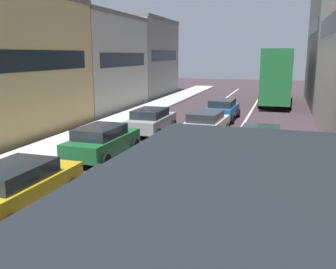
{
  "coord_description": "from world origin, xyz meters",
  "views": [
    {
      "loc": [
        4.11,
        -1.32,
        4.61
      ],
      "look_at": [
        0.0,
        12.0,
        1.6
      ],
      "focal_mm": 39.87,
      "sensor_mm": 36.0,
      "label": 1
    }
  ],
  "objects_px": {
    "sedan_left_lane_third": "(102,141)",
    "sedan_centre_lane_fifth": "(223,109)",
    "hatchback_centre_lane_third": "(176,150)",
    "bus_mid_queue_primary": "(277,74)",
    "sedan_centre_lane_second": "(110,202)",
    "sedan_left_lane_fourth": "(151,120)",
    "wagon_left_lane_second": "(17,186)",
    "coupe_centre_lane_fourth": "(206,124)",
    "wagon_right_lane_far": "(259,143)",
    "sedan_right_lane_behind_truck": "(258,187)"
  },
  "relations": [
    {
      "from": "hatchback_centre_lane_third",
      "to": "coupe_centre_lane_fourth",
      "type": "bearing_deg",
      "value": -0.31
    },
    {
      "from": "bus_mid_queue_primary",
      "to": "sedan_centre_lane_second",
      "type": "bearing_deg",
      "value": 172.78
    },
    {
      "from": "wagon_left_lane_second",
      "to": "coupe_centre_lane_fourth",
      "type": "bearing_deg",
      "value": -15.27
    },
    {
      "from": "sedan_centre_lane_second",
      "to": "coupe_centre_lane_fourth",
      "type": "relative_size",
      "value": 1.0
    },
    {
      "from": "sedan_left_lane_fourth",
      "to": "bus_mid_queue_primary",
      "type": "distance_m",
      "value": 17.33
    },
    {
      "from": "hatchback_centre_lane_third",
      "to": "bus_mid_queue_primary",
      "type": "distance_m",
      "value": 22.41
    },
    {
      "from": "hatchback_centre_lane_third",
      "to": "wagon_right_lane_far",
      "type": "bearing_deg",
      "value": -54.29
    },
    {
      "from": "sedan_left_lane_third",
      "to": "sedan_left_lane_fourth",
      "type": "relative_size",
      "value": 1.01
    },
    {
      "from": "wagon_left_lane_second",
      "to": "sedan_centre_lane_fifth",
      "type": "height_order",
      "value": "same"
    },
    {
      "from": "sedan_centre_lane_second",
      "to": "sedan_left_lane_fourth",
      "type": "relative_size",
      "value": 1.02
    },
    {
      "from": "sedan_centre_lane_fifth",
      "to": "wagon_right_lane_far",
      "type": "bearing_deg",
      "value": -160.96
    },
    {
      "from": "sedan_left_lane_third",
      "to": "coupe_centre_lane_fourth",
      "type": "xyz_separation_m",
      "value": [
        3.62,
        5.57,
        0.0
      ]
    },
    {
      "from": "bus_mid_queue_primary",
      "to": "hatchback_centre_lane_third",
      "type": "bearing_deg",
      "value": 171.26
    },
    {
      "from": "sedan_centre_lane_second",
      "to": "sedan_right_lane_behind_truck",
      "type": "relative_size",
      "value": 1.02
    },
    {
      "from": "sedan_centre_lane_second",
      "to": "hatchback_centre_lane_third",
      "type": "distance_m",
      "value": 5.76
    },
    {
      "from": "sedan_centre_lane_second",
      "to": "sedan_left_lane_fourth",
      "type": "xyz_separation_m",
      "value": [
        -3.13,
        11.97,
        0.0
      ]
    },
    {
      "from": "wagon_left_lane_second",
      "to": "sedan_centre_lane_fifth",
      "type": "bearing_deg",
      "value": -9.89
    },
    {
      "from": "hatchback_centre_lane_third",
      "to": "sedan_left_lane_fourth",
      "type": "distance_m",
      "value": 7.02
    },
    {
      "from": "sedan_centre_lane_second",
      "to": "hatchback_centre_lane_third",
      "type": "xyz_separation_m",
      "value": [
        0.15,
        5.76,
        0.0
      ]
    },
    {
      "from": "wagon_left_lane_second",
      "to": "sedan_left_lane_fourth",
      "type": "distance_m",
      "value": 11.69
    },
    {
      "from": "sedan_left_lane_third",
      "to": "wagon_right_lane_far",
      "type": "bearing_deg",
      "value": -73.82
    },
    {
      "from": "bus_mid_queue_primary",
      "to": "sedan_left_lane_third",
      "type": "bearing_deg",
      "value": 162.02
    },
    {
      "from": "sedan_left_lane_third",
      "to": "coupe_centre_lane_fourth",
      "type": "bearing_deg",
      "value": -31.25
    },
    {
      "from": "hatchback_centre_lane_third",
      "to": "coupe_centre_lane_fourth",
      "type": "relative_size",
      "value": 0.98
    },
    {
      "from": "sedan_left_lane_third",
      "to": "sedan_left_lane_fourth",
      "type": "height_order",
      "value": "same"
    },
    {
      "from": "sedan_left_lane_third",
      "to": "bus_mid_queue_primary",
      "type": "bearing_deg",
      "value": -16.29
    },
    {
      "from": "sedan_left_lane_third",
      "to": "bus_mid_queue_primary",
      "type": "distance_m",
      "value": 22.71
    },
    {
      "from": "coupe_centre_lane_fourth",
      "to": "sedan_centre_lane_fifth",
      "type": "distance_m",
      "value": 6.0
    },
    {
      "from": "sedan_right_lane_behind_truck",
      "to": "wagon_right_lane_far",
      "type": "distance_m",
      "value": 5.79
    },
    {
      "from": "wagon_right_lane_far",
      "to": "sedan_left_lane_third",
      "type": "bearing_deg",
      "value": 106.39
    },
    {
      "from": "coupe_centre_lane_fourth",
      "to": "sedan_left_lane_fourth",
      "type": "distance_m",
      "value": 3.31
    },
    {
      "from": "sedan_right_lane_behind_truck",
      "to": "bus_mid_queue_primary",
      "type": "bearing_deg",
      "value": 0.33
    },
    {
      "from": "hatchback_centre_lane_third",
      "to": "sedan_left_lane_fourth",
      "type": "bearing_deg",
      "value": 27.85
    },
    {
      "from": "sedan_centre_lane_second",
      "to": "sedan_centre_lane_fifth",
      "type": "xyz_separation_m",
      "value": [
        0.15,
        17.88,
        0.0
      ]
    },
    {
      "from": "sedan_right_lane_behind_truck",
      "to": "bus_mid_queue_primary",
      "type": "relative_size",
      "value": 0.41
    },
    {
      "from": "sedan_centre_lane_second",
      "to": "wagon_left_lane_second",
      "type": "height_order",
      "value": "same"
    },
    {
      "from": "wagon_right_lane_far",
      "to": "bus_mid_queue_primary",
      "type": "xyz_separation_m",
      "value": [
        0.25,
        19.77,
        2.03
      ]
    },
    {
      "from": "wagon_left_lane_second",
      "to": "sedan_right_lane_behind_truck",
      "type": "relative_size",
      "value": 1.0
    },
    {
      "from": "sedan_left_lane_third",
      "to": "sedan_centre_lane_fifth",
      "type": "bearing_deg",
      "value": -15.45
    },
    {
      "from": "sedan_left_lane_third",
      "to": "bus_mid_queue_primary",
      "type": "xyz_separation_m",
      "value": [
        7.02,
        21.5,
        2.03
      ]
    },
    {
      "from": "sedan_centre_lane_fifth",
      "to": "wagon_right_lane_far",
      "type": "height_order",
      "value": "same"
    },
    {
      "from": "sedan_left_lane_fourth",
      "to": "hatchback_centre_lane_third",
      "type": "bearing_deg",
      "value": -151.62
    },
    {
      "from": "sedan_left_lane_fourth",
      "to": "wagon_left_lane_second",
      "type": "bearing_deg",
      "value": -179.48
    },
    {
      "from": "sedan_left_lane_third",
      "to": "wagon_right_lane_far",
      "type": "height_order",
      "value": "same"
    },
    {
      "from": "sedan_centre_lane_second",
      "to": "bus_mid_queue_primary",
      "type": "distance_m",
      "value": 28.12
    },
    {
      "from": "hatchback_centre_lane_third",
      "to": "sedan_centre_lane_second",
      "type": "bearing_deg",
      "value": 178.56
    },
    {
      "from": "wagon_left_lane_second",
      "to": "wagon_right_lane_far",
      "type": "bearing_deg",
      "value": -39.07
    },
    {
      "from": "sedan_left_lane_fourth",
      "to": "wagon_right_lane_far",
      "type": "xyz_separation_m",
      "value": [
        6.46,
        -3.92,
        0.0
      ]
    },
    {
      "from": "wagon_left_lane_second",
      "to": "sedan_right_lane_behind_truck",
      "type": "bearing_deg",
      "value": -73.01
    },
    {
      "from": "wagon_left_lane_second",
      "to": "sedan_right_lane_behind_truck",
      "type": "distance_m",
      "value": 7.07
    }
  ]
}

